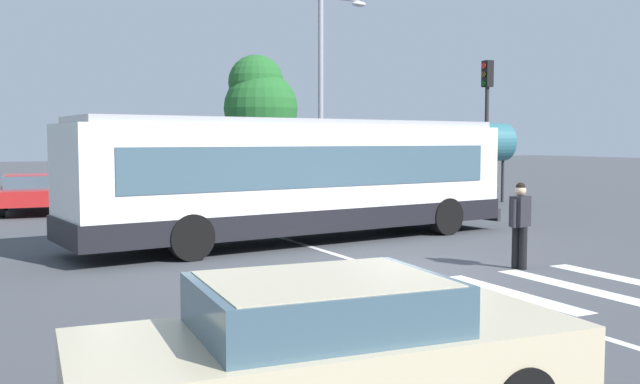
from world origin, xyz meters
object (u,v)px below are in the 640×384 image
Objects in this scene: foreground_sedan at (329,343)px; parked_car_blue at (237,184)px; parked_car_white at (178,187)px; twin_arm_street_lamp at (321,75)px; pedestrian_crossing_street at (520,220)px; city_transit_bus at (300,179)px; background_tree_right at (259,101)px; parked_car_red at (29,191)px; bus_stop_shelter at (465,144)px; parked_car_teal at (101,188)px; traffic_light_far_corner at (487,113)px; parked_car_charcoal at (302,182)px.

foreground_sedan is 1.01× the size of parked_car_blue.
twin_arm_street_lamp is (4.78, -2.74, 4.22)m from parked_car_white.
city_transit_bus is at bearing 112.53° from pedestrian_crossing_street.
twin_arm_street_lamp is 6.93m from background_tree_right.
city_transit_bus is at bearing -88.56° from parked_car_white.
background_tree_right is at bearing 21.77° from parked_car_red.
bus_stop_shelter is 0.61× the size of background_tree_right.
parked_car_red is 2.62m from parked_car_teal.
parked_car_white is at bearing 150.16° from twin_arm_street_lamp.
parked_car_teal is 0.86× the size of traffic_light_far_corner.
pedestrian_crossing_street is 8.64m from foreground_sedan.
traffic_light_far_corner is (8.56, 3.15, 1.91)m from city_transit_bus.
traffic_light_far_corner is 0.66× the size of twin_arm_street_lamp.
pedestrian_crossing_street is at bearing -63.89° from parked_car_red.
bus_stop_shelter is at bearing -29.34° from parked_car_blue.
foreground_sedan is 21.19m from parked_car_red.
parked_car_red is 7.92m from parked_car_blue.
parked_car_red is 11.74m from background_tree_right.
background_tree_right reaches higher than foreground_sedan.
parked_car_charcoal is at bearing 65.39° from foreground_sedan.
foreground_sedan is 1.02× the size of parked_car_charcoal.
foreground_sedan is at bearing -110.47° from background_tree_right.
parked_car_charcoal is (2.94, 16.39, -0.20)m from pedestrian_crossing_street.
bus_stop_shelter is at bearing -55.83° from background_tree_right.
parked_car_teal is (-5.30, 16.61, -0.20)m from pedestrian_crossing_street.
pedestrian_crossing_street is at bearing -72.31° from parked_car_teal.
parked_car_charcoal is at bearing 79.82° from pedestrian_crossing_street.
foreground_sedan and parked_car_red have the same top height.
pedestrian_crossing_street is 0.38× the size of parked_car_teal.
foreground_sedan is 23.70m from parked_car_charcoal.
foreground_sedan and parked_car_charcoal have the same top height.
city_transit_bus is at bearing -74.77° from parked_car_teal.
twin_arm_street_lamp reaches higher than parked_car_white.
parked_car_white is 1.00× the size of parked_car_charcoal.
bus_stop_shelter reaches higher than parked_car_white.
city_transit_bus is 10.61m from parked_car_white.
foreground_sedan is 1.02× the size of parked_car_white.
traffic_light_far_corner is at bearing -71.89° from background_tree_right.
parked_car_blue is at bearing 150.66° from bus_stop_shelter.
parked_car_red is 1.02× the size of parked_car_teal.
bus_stop_shelter is 10.09m from background_tree_right.
background_tree_right reaches higher than parked_car_blue.
parked_car_red and parked_car_charcoal have the same top height.
bus_stop_shelter reaches higher than parked_car_red.
bus_stop_shelter is (10.34, 6.53, 0.83)m from city_transit_bus.
traffic_light_far_corner is at bearing -49.13° from twin_arm_street_lamp.
pedestrian_crossing_street reaches higher than parked_car_white.
background_tree_right is at bearing 24.39° from parked_car_teal.
foreground_sedan is 21.01m from twin_arm_street_lamp.
traffic_light_far_corner is (6.25, -7.89, 2.74)m from parked_car_blue.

